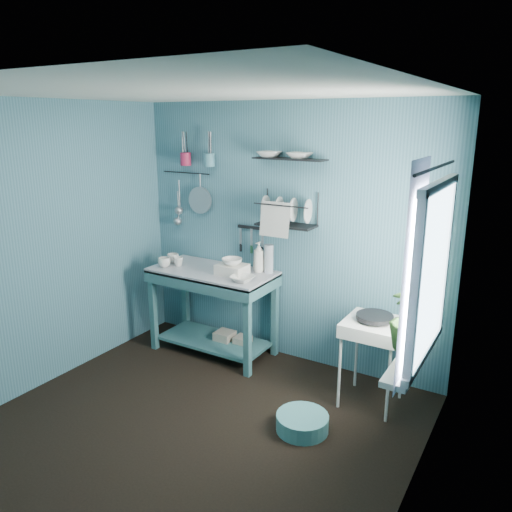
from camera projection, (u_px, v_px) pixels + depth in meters
The scene contains 35 objects.
floor at pixel (195, 428), 3.89m from camera, with size 3.20×3.20×0.00m, color black.
ceiling at pixel (182, 92), 3.23m from camera, with size 3.20×3.20×0.00m, color silver.
wall_back at pixel (286, 235), 4.80m from camera, with size 3.20×3.20×0.00m, color #3A6978.
wall_left at pixel (44, 247), 4.35m from camera, with size 3.00×3.00×0.00m, color #3A6978.
wall_right at pixel (417, 320), 2.77m from camera, with size 3.00×3.00×0.00m, color #3A6978.
work_counter at pixel (213, 311), 5.07m from camera, with size 1.24×0.62×0.88m, color #2E5D61.
mug_left at pixel (164, 262), 5.04m from camera, with size 0.12×0.12×0.10m, color silver.
mug_mid at pixel (178, 262), 5.08m from camera, with size 0.10×0.10×0.09m, color silver.
mug_right at pixel (173, 258), 5.19m from camera, with size 0.12×0.12×0.10m, color silver.
wash_tub at pixel (232, 270), 4.80m from camera, with size 0.28×0.22×0.10m, color silver.
tub_bowl at pixel (232, 261), 4.78m from camera, with size 0.20×0.20×0.06m, color silver.
soap_bottle at pixel (259, 257), 4.87m from camera, with size 0.12×0.12×0.30m, color silver.
water_bottle at pixel (269, 259), 4.84m from camera, with size 0.09×0.09×0.28m, color #9EA8B1.
counter_bowl at pixel (242, 279), 4.60m from camera, with size 0.22×0.22×0.05m, color silver.
hotplate_stand at pixel (372, 363), 4.15m from camera, with size 0.46×0.46×0.74m, color silver.
frying_pan at pixel (375, 317), 4.04m from camera, with size 0.30×0.30×0.04m, color black.
knife_strip at pixel (252, 228), 4.95m from camera, with size 0.32×0.02×0.03m, color black.
dish_rack at pixel (286, 209), 4.59m from camera, with size 0.55×0.24×0.32m, color black.
upper_shelf at pixel (289, 159), 4.49m from camera, with size 0.70×0.18×0.01m, color black.
shelf_bowl_left at pixel (269, 148), 4.57m from camera, with size 0.22×0.22×0.05m, color silver.
shelf_bowl_right at pixel (300, 154), 4.43m from camera, with size 0.22×0.22×0.05m, color silver.
utensil_cup_magenta at pixel (186, 159), 5.12m from camera, with size 0.11×0.11×0.13m, color #A91F43.
utensil_cup_teal at pixel (209, 160), 4.97m from camera, with size 0.11×0.11×0.13m, color teal.
colander at pixel (200, 200), 5.18m from camera, with size 0.28×0.28×0.03m, color #9C9EA3.
ladle_outer at pixel (179, 194), 5.32m from camera, with size 0.01×0.01×0.30m, color #9C9EA3.
ladle_inner at pixel (178, 205), 5.36m from camera, with size 0.01×0.01×0.30m, color #9C9EA3.
hook_rail at pixel (186, 173), 5.22m from camera, with size 0.01×0.01×0.60m, color black.
window_glass at pixel (434, 273), 3.11m from camera, with size 1.10×1.10×0.00m, color white.
windowsill at pixel (412, 356), 3.31m from camera, with size 0.16×0.95×0.04m, color silver.
curtain at pixel (412, 276), 2.88m from camera, with size 1.35×1.35×0.00m, color white.
curtain_rod at pixel (437, 168), 2.96m from camera, with size 0.02×0.02×1.05m, color black.
potted_plant at pixel (410, 317), 3.29m from camera, with size 0.26×0.26×0.47m, color #345F26.
storage_tin_large at pixel (225, 342), 5.15m from camera, with size 0.18×0.18×0.22m, color gray.
storage_tin_small at pixel (243, 346), 5.08m from camera, with size 0.15×0.15×0.20m, color gray.
floor_basin at pixel (302, 423), 3.85m from camera, with size 0.41×0.41×0.13m, color teal.
Camera 1 is at (2.16, -2.67, 2.33)m, focal length 35.00 mm.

